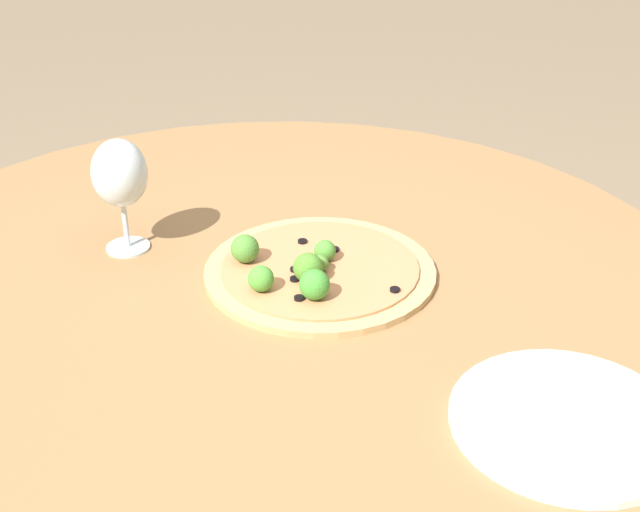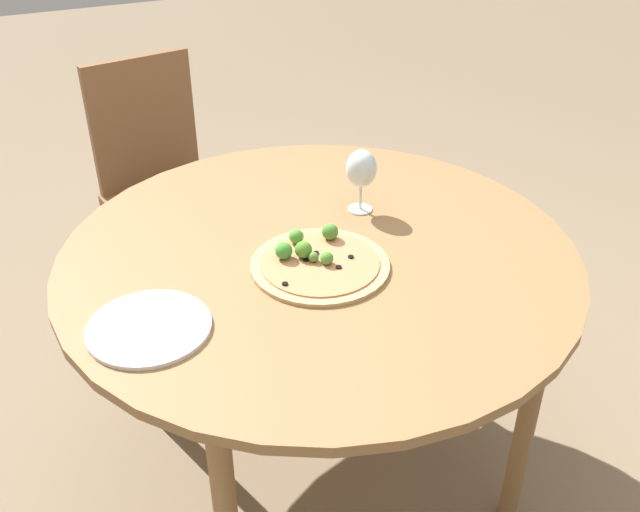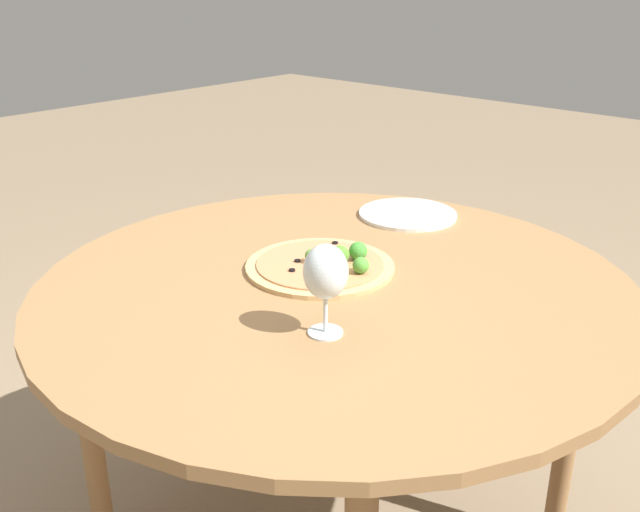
# 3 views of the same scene
# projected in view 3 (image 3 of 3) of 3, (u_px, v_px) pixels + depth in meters

# --- Properties ---
(dining_table) EXTENTS (1.26, 1.26, 0.75)m
(dining_table) POSITION_uv_depth(u_px,v_px,m) (335.00, 310.00, 1.53)
(dining_table) COLOR olive
(dining_table) RESTS_ON ground_plane
(pizza) EXTENTS (0.33, 0.33, 0.06)m
(pizza) POSITION_uv_depth(u_px,v_px,m) (324.00, 265.00, 1.56)
(pizza) COLOR tan
(pizza) RESTS_ON dining_table
(wine_glass) EXTENTS (0.08, 0.08, 0.17)m
(wine_glass) POSITION_uv_depth(u_px,v_px,m) (326.00, 273.00, 1.25)
(wine_glass) COLOR silver
(wine_glass) RESTS_ON dining_table
(plate_near) EXTENTS (0.26, 0.26, 0.01)m
(plate_near) POSITION_uv_depth(u_px,v_px,m) (408.00, 214.00, 1.89)
(plate_near) COLOR silver
(plate_near) RESTS_ON dining_table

